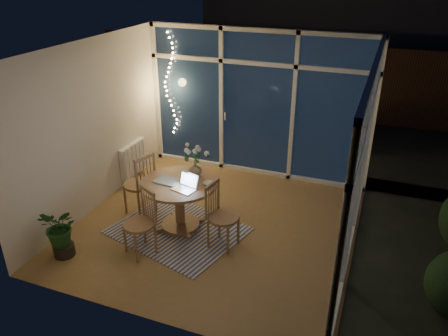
{
  "coord_description": "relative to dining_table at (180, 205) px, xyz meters",
  "views": [
    {
      "loc": [
        2.09,
        -5.09,
        3.63
      ],
      "look_at": [
        0.04,
        0.25,
        0.86
      ],
      "focal_mm": 35.0,
      "sensor_mm": 36.0,
      "label": 1
    }
  ],
  "objects": [
    {
      "name": "potted_plant",
      "position": [
        -1.17,
        -1.17,
        0.0
      ],
      "size": [
        0.68,
        0.64,
        0.76
      ],
      "primitive_type": "imported",
      "rotation": [
        0.0,
        0.0,
        -0.39
      ],
      "color": "#1A491C",
      "rests_on": "floor"
    },
    {
      "name": "radiator",
      "position": [
        -1.47,
        1.12,
        0.02
      ],
      "size": [
        0.1,
        0.7,
        0.58
      ],
      "primitive_type": "cube",
      "color": "white",
      "rests_on": "wall_left"
    },
    {
      "name": "garden_fence",
      "position": [
        0.47,
        5.72,
        0.52
      ],
      "size": [
        11.0,
        0.08,
        1.8
      ],
      "primitive_type": "cube",
      "color": "#331C12",
      "rests_on": "ground"
    },
    {
      "name": "dining_table",
      "position": [
        0.0,
        0.0,
        0.0
      ],
      "size": [
        1.36,
        1.36,
        0.75
      ],
      "primitive_type": "cylinder",
      "rotation": [
        0.0,
        0.0,
        -0.27
      ],
      "color": "#8B603F",
      "rests_on": "floor"
    },
    {
      "name": "bowl",
      "position": [
        0.43,
        0.09,
        0.4
      ],
      "size": [
        0.19,
        0.19,
        0.04
      ],
      "primitive_type": "imported",
      "rotation": [
        0.0,
        0.0,
        -0.27
      ],
      "color": "white",
      "rests_on": "dining_table"
    },
    {
      "name": "wall_right",
      "position": [
        2.47,
        0.22,
        0.92
      ],
      "size": [
        0.04,
        4.0,
        2.6
      ],
      "primitive_type": "cube",
      "color": "silver",
      "rests_on": "floor"
    },
    {
      "name": "wall_left",
      "position": [
        -1.53,
        0.22,
        0.92
      ],
      "size": [
        0.04,
        4.0,
        2.6
      ],
      "primitive_type": "cube",
      "color": "silver",
      "rests_on": "floor"
    },
    {
      "name": "newspapers",
      "position": [
        -0.14,
        -0.01,
        0.39
      ],
      "size": [
        0.36,
        0.28,
        0.02
      ],
      "primitive_type": "cube",
      "rotation": [
        0.0,
        0.0,
        -0.05
      ],
      "color": "beige",
      "rests_on": "dining_table"
    },
    {
      "name": "chair_right",
      "position": [
        0.76,
        -0.2,
        0.1
      ],
      "size": [
        0.51,
        0.51,
        0.96
      ],
      "primitive_type": "cube",
      "rotation": [
        0.0,
        0.0,
        1.42
      ],
      "color": "#8B603F",
      "rests_on": "floor"
    },
    {
      "name": "wall_back",
      "position": [
        0.47,
        2.22,
        0.92
      ],
      "size": [
        4.0,
        0.04,
        2.6
      ],
      "primitive_type": "cube",
      "color": "silver",
      "rests_on": "floor"
    },
    {
      "name": "ceiling",
      "position": [
        0.47,
        0.22,
        2.22
      ],
      "size": [
        4.0,
        4.0,
        0.0
      ],
      "primitive_type": "plane",
      "color": "white",
      "rests_on": "wall_back"
    },
    {
      "name": "laptop",
      "position": [
        0.17,
        -0.17,
        0.49
      ],
      "size": [
        0.37,
        0.34,
        0.23
      ],
      "primitive_type": null,
      "rotation": [
        0.0,
        0.0,
        -0.26
      ],
      "color": "silver",
      "rests_on": "dining_table"
    },
    {
      "name": "chair_front",
      "position": [
        -0.23,
        -0.75,
        0.1
      ],
      "size": [
        0.6,
        0.6,
        0.95
      ],
      "primitive_type": "cube",
      "rotation": [
        0.0,
        0.0,
        -0.51
      ],
      "color": "#8B603F",
      "rests_on": "floor"
    },
    {
      "name": "rug",
      "position": [
        0.0,
        -0.1,
        -0.37
      ],
      "size": [
        2.09,
        1.84,
        0.01
      ],
      "primitive_type": "cube",
      "rotation": [
        0.0,
        0.0,
        -0.27
      ],
      "color": "beige",
      "rests_on": "floor"
    },
    {
      "name": "garden_shrubs",
      "position": [
        -0.33,
        3.62,
        0.07
      ],
      "size": [
        0.9,
        0.9,
        0.9
      ],
      "primitive_type": "sphere",
      "color": "#15311A",
      "rests_on": "ground"
    },
    {
      "name": "chair_left",
      "position": [
        -0.77,
        0.16,
        0.14
      ],
      "size": [
        0.61,
        0.61,
        1.04
      ],
      "primitive_type": "cube",
      "rotation": [
        0.0,
        0.0,
        -1.9
      ],
      "color": "#8B603F",
      "rests_on": "floor"
    },
    {
      "name": "floor",
      "position": [
        0.47,
        0.22,
        -0.38
      ],
      "size": [
        4.0,
        4.0,
        0.0
      ],
      "primitive_type": "plane",
      "color": "olive",
      "rests_on": "ground"
    },
    {
      "name": "neighbour_roof",
      "position": [
        0.77,
        8.72,
        1.82
      ],
      "size": [
        7.0,
        3.0,
        2.2
      ],
      "primitive_type": "cube",
      "color": "#353740",
      "rests_on": "ground"
    },
    {
      "name": "fairy_lights",
      "position": [
        -1.18,
        2.1,
        1.15
      ],
      "size": [
        0.24,
        0.1,
        1.85
      ],
      "primitive_type": null,
      "color": "#E6A85C",
      "rests_on": "window_wall_back"
    },
    {
      "name": "garden_patio",
      "position": [
        0.97,
        5.22,
        -0.44
      ],
      "size": [
        12.0,
        6.0,
        0.1
      ],
      "primitive_type": "cube",
      "color": "black",
      "rests_on": "ground"
    },
    {
      "name": "window_wall_right",
      "position": [
        2.43,
        0.22,
        0.92
      ],
      "size": [
        0.1,
        4.0,
        2.6
      ],
      "primitive_type": "cube",
      "color": "silver",
      "rests_on": "floor"
    },
    {
      "name": "wall_front",
      "position": [
        0.47,
        -1.78,
        0.92
      ],
      "size": [
        4.0,
        0.04,
        2.6
      ],
      "primitive_type": "cube",
      "color": "silver",
      "rests_on": "floor"
    },
    {
      "name": "window_wall_back",
      "position": [
        0.47,
        2.18,
        0.92
      ],
      "size": [
        4.0,
        0.1,
        2.6
      ],
      "primitive_type": "cube",
      "color": "silver",
      "rests_on": "floor"
    },
    {
      "name": "flower_vase",
      "position": [
        0.14,
        0.28,
        0.48
      ],
      "size": [
        0.25,
        0.25,
        0.21
      ],
      "primitive_type": "imported",
      "rotation": [
        0.0,
        0.0,
        -0.27
      ],
      "color": "silver",
      "rests_on": "dining_table"
    },
    {
      "name": "phone",
      "position": [
        0.03,
        -0.11,
        0.38
      ],
      "size": [
        0.13,
        0.11,
        0.01
      ],
      "primitive_type": "cube",
      "rotation": [
        0.0,
        0.0,
        -0.53
      ],
      "color": "black",
      "rests_on": "dining_table"
    }
  ]
}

